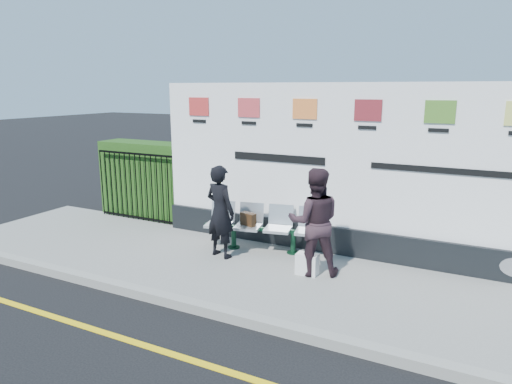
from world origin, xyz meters
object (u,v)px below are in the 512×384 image
billboard (365,184)px  woman_left (220,212)px  bench (263,238)px  woman_right (314,222)px

billboard → woman_left: bearing=-153.2°
bench → woman_right: (1.17, -0.58, 0.63)m
billboard → woman_left: size_ratio=4.91×
bench → woman_left: (-0.54, -0.59, 0.59)m
billboard → woman_right: (-0.51, -1.11, -0.44)m
woman_right → billboard: bearing=-138.7°
billboard → woman_right: 1.30m
billboard → woman_left: billboard is taller
bench → woman_left: 0.99m
woman_right → bench: bearing=-50.4°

